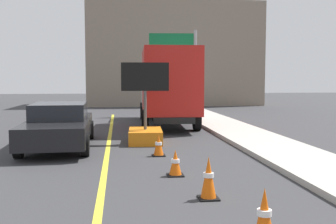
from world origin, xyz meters
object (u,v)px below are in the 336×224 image
(arrow_board_trailer, at_px, (145,128))
(box_truck, at_px, (167,86))
(pickup_car, at_px, (59,125))
(traffic_cone_mid_lane, at_px, (208,178))
(traffic_cone_near_sign, at_px, (264,217))
(traffic_cone_far_lane, at_px, (175,163))
(traffic_cone_curbside, at_px, (159,145))
(highway_guide_sign, at_px, (182,57))

(arrow_board_trailer, distance_m, box_truck, 5.32)
(pickup_car, xyz_separation_m, traffic_cone_mid_lane, (3.45, -5.99, -0.32))
(traffic_cone_near_sign, bearing_deg, arrow_board_trailer, 96.41)
(traffic_cone_mid_lane, bearing_deg, traffic_cone_far_lane, 100.96)
(traffic_cone_far_lane, bearing_deg, traffic_cone_curbside, 93.44)
(arrow_board_trailer, relative_size, pickup_car, 0.53)
(arrow_board_trailer, xyz_separation_m, highway_guide_sign, (2.81, 9.79, 2.94))
(arrow_board_trailer, distance_m, traffic_cone_far_lane, 4.77)
(arrow_board_trailer, height_order, traffic_cone_mid_lane, arrow_board_trailer)
(traffic_cone_mid_lane, relative_size, traffic_cone_curbside, 1.26)
(box_truck, distance_m, highway_guide_sign, 5.28)
(arrow_board_trailer, bearing_deg, traffic_cone_far_lane, -85.80)
(traffic_cone_mid_lane, bearing_deg, traffic_cone_near_sign, -82.48)
(arrow_board_trailer, bearing_deg, pickup_car, -169.08)
(traffic_cone_far_lane, distance_m, traffic_cone_curbside, 2.34)
(box_truck, relative_size, traffic_cone_mid_lane, 10.00)
(box_truck, bearing_deg, pickup_car, -126.84)
(box_truck, distance_m, traffic_cone_far_lane, 9.89)
(highway_guide_sign, bearing_deg, pickup_car, -118.36)
(arrow_board_trailer, height_order, pickup_car, arrow_board_trailer)
(highway_guide_sign, distance_m, traffic_cone_curbside, 12.86)
(highway_guide_sign, height_order, traffic_cone_curbside, highway_guide_sign)
(traffic_cone_far_lane, bearing_deg, highway_guide_sign, 80.38)
(pickup_car, xyz_separation_m, traffic_cone_near_sign, (3.72, -8.03, -0.33))
(box_truck, height_order, traffic_cone_mid_lane, box_truck)
(arrow_board_trailer, bearing_deg, traffic_cone_near_sign, -83.59)
(box_truck, distance_m, traffic_cone_near_sign, 13.61)
(highway_guide_sign, bearing_deg, box_truck, -106.77)
(traffic_cone_near_sign, distance_m, traffic_cone_mid_lane, 2.05)
(traffic_cone_mid_lane, bearing_deg, traffic_cone_curbside, 96.72)
(traffic_cone_far_lane, relative_size, traffic_cone_curbside, 0.95)
(box_truck, height_order, highway_guide_sign, highway_guide_sign)
(arrow_board_trailer, relative_size, traffic_cone_near_sign, 3.57)
(box_truck, height_order, traffic_cone_far_lane, box_truck)
(highway_guide_sign, height_order, traffic_cone_mid_lane, highway_guide_sign)
(traffic_cone_near_sign, relative_size, traffic_cone_curbside, 1.24)
(box_truck, distance_m, traffic_cone_mid_lane, 11.60)
(pickup_car, distance_m, traffic_cone_far_lane, 5.25)
(highway_guide_sign, distance_m, traffic_cone_mid_lane, 16.73)
(arrow_board_trailer, relative_size, highway_guide_sign, 0.54)
(pickup_car, bearing_deg, box_truck, 53.16)
(traffic_cone_near_sign, xyz_separation_m, traffic_cone_curbside, (-0.75, 6.14, -0.07))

